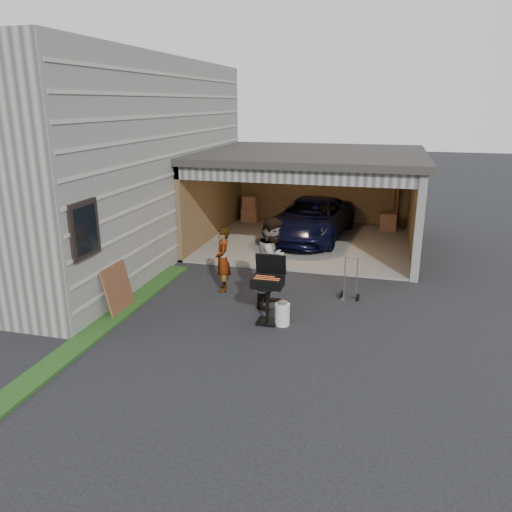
{
  "coord_description": "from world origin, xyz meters",
  "views": [
    {
      "loc": [
        3.06,
        -8.91,
        4.33
      ],
      "look_at": [
        0.44,
        1.03,
        1.15
      ],
      "focal_mm": 35.0,
      "sensor_mm": 36.0,
      "label": 1
    }
  ],
  "objects_px": {
    "minivan": "(311,221)",
    "hand_truck": "(349,292)",
    "man": "(273,262)",
    "plywood_panel": "(118,289)",
    "woman": "(223,260)",
    "propane_tank": "(282,314)",
    "bbq_grill": "(268,284)"
  },
  "relations": [
    {
      "from": "woman",
      "to": "bbq_grill",
      "type": "bearing_deg",
      "value": 24.07
    },
    {
      "from": "bbq_grill",
      "to": "propane_tank",
      "type": "distance_m",
      "value": 0.68
    },
    {
      "from": "woman",
      "to": "bbq_grill",
      "type": "distance_m",
      "value": 2.09
    },
    {
      "from": "man",
      "to": "propane_tank",
      "type": "height_order",
      "value": "man"
    },
    {
      "from": "man",
      "to": "plywood_panel",
      "type": "bearing_deg",
      "value": 119.97
    },
    {
      "from": "minivan",
      "to": "propane_tank",
      "type": "xyz_separation_m",
      "value": [
        0.46,
        -6.68,
        -0.41
      ]
    },
    {
      "from": "bbq_grill",
      "to": "hand_truck",
      "type": "distance_m",
      "value": 2.32
    },
    {
      "from": "minivan",
      "to": "bbq_grill",
      "type": "bearing_deg",
      "value": -82.14
    },
    {
      "from": "woman",
      "to": "man",
      "type": "xyz_separation_m",
      "value": [
        1.36,
        -0.57,
        0.23
      ]
    },
    {
      "from": "hand_truck",
      "to": "woman",
      "type": "bearing_deg",
      "value": -164.09
    },
    {
      "from": "minivan",
      "to": "plywood_panel",
      "type": "relative_size",
      "value": 4.44
    },
    {
      "from": "minivan",
      "to": "man",
      "type": "xyz_separation_m",
      "value": [
        0.04,
        -5.7,
        0.35
      ]
    },
    {
      "from": "minivan",
      "to": "hand_truck",
      "type": "xyz_separation_m",
      "value": [
        1.66,
        -5.0,
        -0.44
      ]
    },
    {
      "from": "minivan",
      "to": "propane_tank",
      "type": "height_order",
      "value": "minivan"
    },
    {
      "from": "man",
      "to": "hand_truck",
      "type": "relative_size",
      "value": 1.94
    },
    {
      "from": "bbq_grill",
      "to": "hand_truck",
      "type": "bearing_deg",
      "value": 47.11
    },
    {
      "from": "woman",
      "to": "bbq_grill",
      "type": "height_order",
      "value": "woman"
    },
    {
      "from": "minivan",
      "to": "hand_truck",
      "type": "relative_size",
      "value": 4.5
    },
    {
      "from": "man",
      "to": "plywood_panel",
      "type": "height_order",
      "value": "man"
    },
    {
      "from": "propane_tank",
      "to": "hand_truck",
      "type": "height_order",
      "value": "hand_truck"
    },
    {
      "from": "bbq_grill",
      "to": "plywood_panel",
      "type": "distance_m",
      "value": 3.27
    },
    {
      "from": "woman",
      "to": "plywood_panel",
      "type": "relative_size",
      "value": 1.48
    },
    {
      "from": "man",
      "to": "bbq_grill",
      "type": "height_order",
      "value": "man"
    },
    {
      "from": "bbq_grill",
      "to": "propane_tank",
      "type": "bearing_deg",
      "value": -8.7
    },
    {
      "from": "woman",
      "to": "plywood_panel",
      "type": "distance_m",
      "value": 2.51
    },
    {
      "from": "hand_truck",
      "to": "minivan",
      "type": "bearing_deg",
      "value": 121.75
    },
    {
      "from": "minivan",
      "to": "man",
      "type": "bearing_deg",
      "value": -82.94
    },
    {
      "from": "woman",
      "to": "hand_truck",
      "type": "xyz_separation_m",
      "value": [
        2.97,
        0.13,
        -0.57
      ]
    },
    {
      "from": "man",
      "to": "hand_truck",
      "type": "height_order",
      "value": "man"
    },
    {
      "from": "plywood_panel",
      "to": "hand_truck",
      "type": "height_order",
      "value": "plywood_panel"
    },
    {
      "from": "bbq_grill",
      "to": "plywood_panel",
      "type": "bearing_deg",
      "value": -175.56
    },
    {
      "from": "man",
      "to": "plywood_panel",
      "type": "distance_m",
      "value": 3.39
    }
  ]
}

